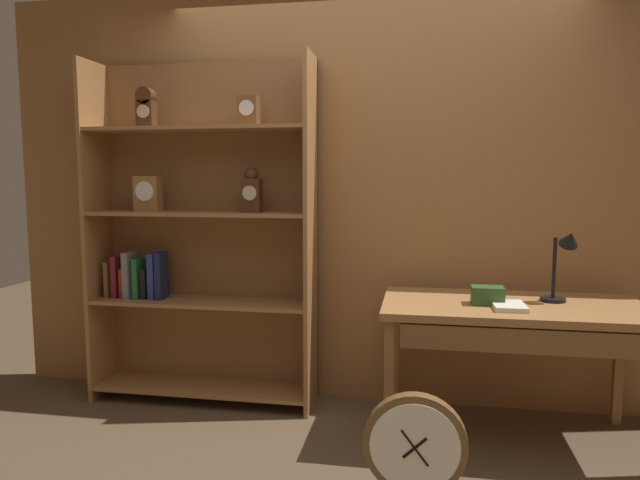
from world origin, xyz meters
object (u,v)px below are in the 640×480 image
at_px(toolbox_small, 488,295).
at_px(round_clock_large, 415,448).
at_px(workbench, 514,319).
at_px(bookshelf, 198,238).
at_px(desk_lamp, 563,260).
at_px(open_repair_manual, 509,306).

xyz_separation_m(toolbox_small, round_clock_large, (-0.36, -0.66, -0.55)).
distance_m(workbench, toolbox_small, 0.19).
xyz_separation_m(bookshelf, workbench, (1.88, -0.30, -0.37)).
bearing_deg(desk_lamp, bookshelf, 174.27).
xyz_separation_m(desk_lamp, open_repair_manual, (-0.30, -0.19, -0.22)).
bearing_deg(desk_lamp, workbench, -161.12).
xyz_separation_m(bookshelf, open_repair_manual, (1.84, -0.40, -0.27)).
relative_size(bookshelf, open_repair_manual, 9.78).
xyz_separation_m(workbench, open_repair_manual, (-0.04, -0.10, 0.09)).
bearing_deg(bookshelf, toolbox_small, -10.52).
bearing_deg(workbench, open_repair_manual, -113.41).
relative_size(workbench, desk_lamp, 3.38).
xyz_separation_m(bookshelf, round_clock_large, (1.38, -0.98, -0.79)).
height_order(workbench, round_clock_large, workbench).
xyz_separation_m(desk_lamp, toolbox_small, (-0.40, -0.11, -0.19)).
distance_m(toolbox_small, round_clock_large, 0.93).
relative_size(toolbox_small, open_repair_manual, 0.75).
relative_size(workbench, open_repair_manual, 6.28).
bearing_deg(open_repair_manual, round_clock_large, -129.77).
distance_m(workbench, open_repair_manual, 0.14).
height_order(desk_lamp, toolbox_small, desk_lamp).
bearing_deg(bookshelf, workbench, -9.09).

